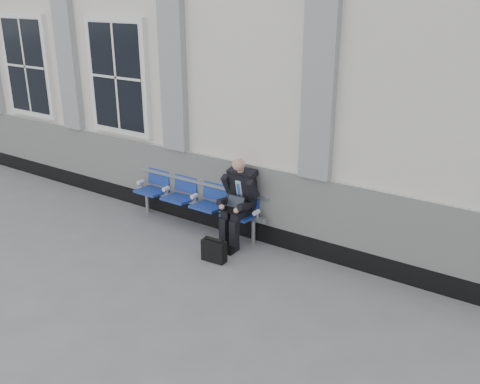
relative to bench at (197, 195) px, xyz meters
The scene contains 5 objects.
ground 2.54m from the bench, 147.75° to the right, with size 70.00×70.00×0.00m, color slate.
station_building 3.45m from the bench, 134.54° to the left, with size 14.40×4.40×4.49m.
bench is the anchor object (origin of this frame).
businessman 0.93m from the bench, ahead, with size 0.53×0.71×1.35m.
briefcase 1.30m from the bench, 40.37° to the right, with size 0.36×0.17×0.36m.
Camera 1 is at (7.20, -4.85, 3.60)m, focal length 40.00 mm.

